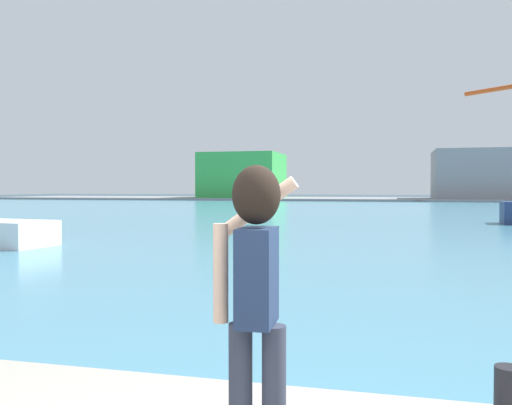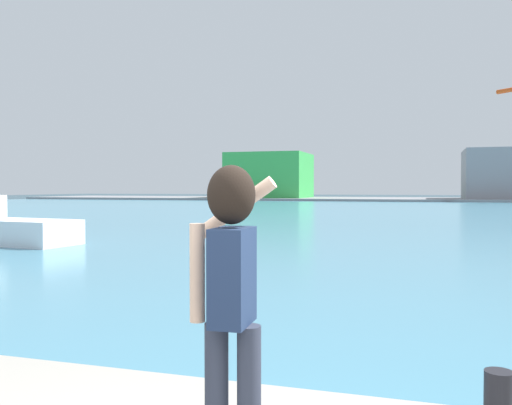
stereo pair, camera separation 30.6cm
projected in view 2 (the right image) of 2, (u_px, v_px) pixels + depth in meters
ground_plane at (415, 211)px, 50.19m from camera, size 220.00×220.00×0.00m
harbor_water at (415, 210)px, 52.10m from camera, size 140.00×100.00×0.02m
far_shore_dock at (419, 199)px, 90.29m from camera, size 140.00×20.00×0.37m
person_photographer at (231, 282)px, 3.15m from camera, size 0.53×0.55×1.74m
harbor_bollard at (499, 397)px, 3.73m from camera, size 0.20×0.20×0.36m
warehouse_left at (270, 176)px, 97.17m from camera, size 13.41×12.53×7.81m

